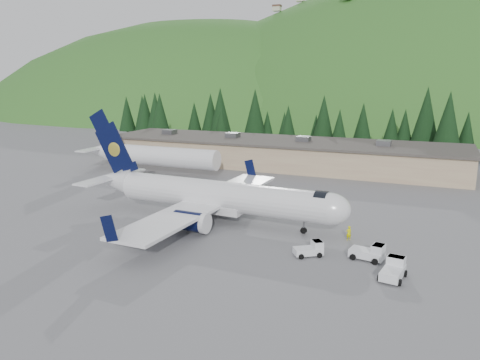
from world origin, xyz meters
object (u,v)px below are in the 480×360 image
object	(u,v)px
second_airliner	(149,155)
ramp_worker	(349,233)
baggage_tug_a	(311,249)
terminal_building	(279,152)
airliner	(214,196)
baggage_tug_b	(370,253)
baggage_tug_c	(394,269)

from	to	relation	value
second_airliner	ramp_worker	bearing A→B (deg)	-29.29
second_airliner	ramp_worker	xyz separation A→B (m)	(40.56, -22.75, -2.51)
baggage_tug_a	terminal_building	distance (m)	48.21
airliner	second_airliner	distance (m)	32.45
airliner	baggage_tug_b	bearing A→B (deg)	-13.73
airliner	second_airliner	world-z (taller)	airliner
airliner	terminal_building	size ratio (longest dim) A/B	0.49
airliner	baggage_tug_c	xyz separation A→B (m)	(22.02, -9.09, -2.32)
baggage_tug_a	baggage_tug_c	size ratio (longest dim) A/B	0.90
baggage_tug_a	terminal_building	size ratio (longest dim) A/B	0.04
airliner	baggage_tug_c	bearing A→B (deg)	-19.90
second_airliner	terminal_building	xyz separation A→B (m)	(19.91, 16.00, -0.70)
airliner	baggage_tug_c	world-z (taller)	airliner
baggage_tug_c	ramp_worker	bearing A→B (deg)	41.31
second_airliner	baggage_tug_a	size ratio (longest dim) A/B	8.81
baggage_tug_b	baggage_tug_c	xyz separation A→B (m)	(2.47, -3.38, 0.01)
ramp_worker	terminal_building	bearing A→B (deg)	-98.47
second_airliner	baggage_tug_c	distance (m)	55.49
airliner	second_airliner	bearing A→B (deg)	139.95
second_airliner	baggage_tug_b	world-z (taller)	second_airliner
second_airliner	baggage_tug_a	world-z (taller)	second_airliner
baggage_tug_a	baggage_tug_b	size ratio (longest dim) A/B	0.90
airliner	baggage_tug_c	size ratio (longest dim) A/B	10.09
airliner	second_airliner	size ratio (longest dim) A/B	1.27
airliner	ramp_worker	world-z (taller)	airliner
terminal_building	ramp_worker	distance (m)	43.95
second_airliner	baggage_tug_c	bearing A→B (deg)	-34.06
airliner	ramp_worker	distance (m)	16.83
baggage_tug_a	ramp_worker	world-z (taller)	ramp_worker
terminal_building	baggage_tug_c	bearing A→B (deg)	-61.06
airliner	baggage_tug_b	size ratio (longest dim) A/B	10.11
airliner	terminal_building	world-z (taller)	airliner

